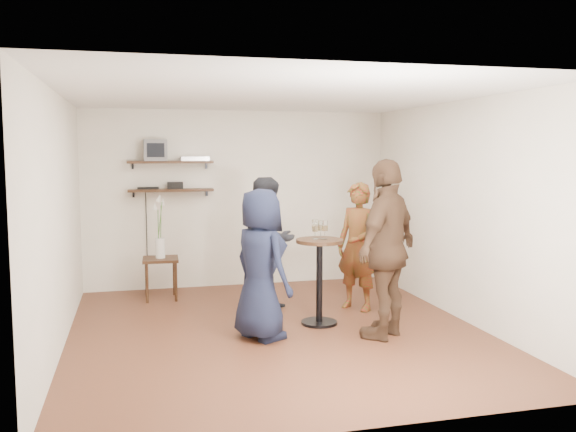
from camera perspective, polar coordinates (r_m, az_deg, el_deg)
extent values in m
cube|color=#492517|center=(6.92, -1.01, -10.91)|extent=(4.50, 5.00, 0.04)
cube|color=white|center=(6.65, -1.06, 11.42)|extent=(4.50, 5.00, 0.04)
cube|color=beige|center=(9.12, -4.65, 1.64)|extent=(4.50, 0.04, 2.60)
cube|color=beige|center=(4.26, 6.73, -3.40)|extent=(4.50, 0.04, 2.60)
cube|color=beige|center=(6.53, -20.83, -0.48)|extent=(0.04, 5.00, 2.60)
cube|color=beige|center=(7.50, 16.11, 0.48)|extent=(0.04, 5.00, 2.60)
cube|color=black|center=(8.83, -10.95, 4.98)|extent=(1.20, 0.25, 0.04)
cube|color=black|center=(8.85, -10.90, 2.39)|extent=(1.20, 0.25, 0.04)
cube|color=#59595B|center=(8.82, -12.31, 6.04)|extent=(0.32, 0.30, 0.30)
cube|color=silver|center=(8.86, -8.73, 5.33)|extent=(0.40, 0.24, 0.06)
cube|color=black|center=(8.85, -10.52, 2.83)|extent=(0.22, 0.10, 0.10)
cube|color=black|center=(8.88, -12.96, 2.57)|extent=(0.30, 0.05, 0.03)
cube|color=black|center=(8.44, -11.84, -3.99)|extent=(0.49, 0.49, 0.04)
cylinder|color=black|center=(8.30, -13.05, -6.17)|extent=(0.04, 0.04, 0.53)
cylinder|color=black|center=(8.31, -10.44, -6.09)|extent=(0.04, 0.04, 0.53)
cylinder|color=black|center=(8.67, -13.10, -5.65)|extent=(0.04, 0.04, 0.53)
cylinder|color=black|center=(8.68, -10.61, -5.58)|extent=(0.04, 0.04, 0.53)
cylinder|color=silver|center=(8.41, -11.86, -2.96)|extent=(0.13, 0.13, 0.27)
cylinder|color=#30681D|center=(8.37, -12.04, -1.10)|extent=(0.01, 0.06, 0.49)
cone|color=white|center=(8.34, -12.36, 0.95)|extent=(0.06, 0.08, 0.11)
cylinder|color=#30681D|center=(8.38, -11.81, -0.90)|extent=(0.03, 0.05, 0.55)
cone|color=white|center=(8.37, -11.66, 1.35)|extent=(0.10, 0.11, 0.11)
cylinder|color=#30681D|center=(8.35, -11.91, -0.74)|extent=(0.09, 0.08, 0.60)
cone|color=white|center=(8.29, -11.95, 1.68)|extent=(0.12, 0.11, 0.12)
cylinder|color=black|center=(7.01, 2.97, -2.35)|extent=(0.55, 0.55, 0.04)
cylinder|color=black|center=(7.09, 2.95, -6.21)|extent=(0.07, 0.07, 0.92)
cylinder|color=black|center=(7.21, 2.93, -9.92)|extent=(0.42, 0.42, 0.03)
cylinder|color=silver|center=(6.96, 2.55, -2.21)|extent=(0.06, 0.06, 0.00)
cylinder|color=silver|center=(6.96, 2.56, -1.83)|extent=(0.01, 0.01, 0.09)
cylinder|color=silver|center=(6.94, 2.56, -1.01)|extent=(0.07, 0.07, 0.11)
cylinder|color=#DFAF5C|center=(6.95, 2.56, -1.20)|extent=(0.06, 0.06, 0.06)
cylinder|color=silver|center=(7.00, 3.46, -2.17)|extent=(0.06, 0.06, 0.00)
cylinder|color=silver|center=(6.99, 3.46, -1.77)|extent=(0.01, 0.01, 0.09)
cylinder|color=silver|center=(6.98, 3.47, -0.93)|extent=(0.07, 0.07, 0.11)
cylinder|color=#DFAF5C|center=(6.98, 3.46, -1.12)|extent=(0.06, 0.06, 0.06)
cylinder|color=silver|center=(7.05, 2.54, -2.10)|extent=(0.07, 0.07, 0.00)
cylinder|color=silver|center=(7.04, 2.54, -1.69)|extent=(0.01, 0.01, 0.10)
cylinder|color=silver|center=(7.03, 2.55, -0.81)|extent=(0.07, 0.07, 0.12)
cylinder|color=#DFAF5C|center=(7.03, 2.55, -1.02)|extent=(0.07, 0.07, 0.07)
cylinder|color=silver|center=(7.02, 3.07, -2.14)|extent=(0.06, 0.06, 0.00)
cylinder|color=silver|center=(7.02, 3.07, -1.74)|extent=(0.01, 0.01, 0.09)
cylinder|color=silver|center=(7.00, 3.08, -0.90)|extent=(0.07, 0.07, 0.11)
cylinder|color=#DFAF5C|center=(7.01, 3.07, -1.10)|extent=(0.06, 0.06, 0.06)
imported|color=maroon|center=(7.74, 6.58, -2.83)|extent=(0.67, 0.70, 1.62)
imported|color=black|center=(7.62, -1.80, -2.68)|extent=(1.03, 0.97, 1.68)
imported|color=black|center=(6.49, -2.57, -4.54)|extent=(0.81, 0.93, 1.61)
imported|color=#3F291B|center=(6.60, 9.26, -3.07)|extent=(1.16, 1.09, 1.92)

